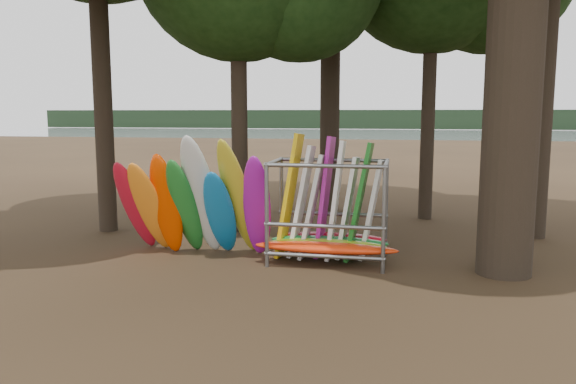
# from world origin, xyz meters

# --- Properties ---
(ground) EXTENTS (120.00, 120.00, 0.00)m
(ground) POSITION_xyz_m (0.00, 0.00, 0.00)
(ground) COLOR #47331E
(ground) RESTS_ON ground
(lake) EXTENTS (160.00, 160.00, 0.00)m
(lake) POSITION_xyz_m (0.00, 60.00, 0.00)
(lake) COLOR gray
(lake) RESTS_ON ground
(far_shore) EXTENTS (160.00, 4.00, 4.00)m
(far_shore) POSITION_xyz_m (0.00, 110.00, 2.00)
(far_shore) COLOR black
(far_shore) RESTS_ON ground
(kayak_row) EXTENTS (3.85, 2.06, 3.00)m
(kayak_row) POSITION_xyz_m (-2.15, 0.27, 1.23)
(kayak_row) COLOR red
(kayak_row) RESTS_ON ground
(storage_rack) EXTENTS (3.15, 1.57, 2.89)m
(storage_rack) POSITION_xyz_m (0.94, 0.48, 1.06)
(storage_rack) COLOR slate
(storage_rack) RESTS_ON ground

